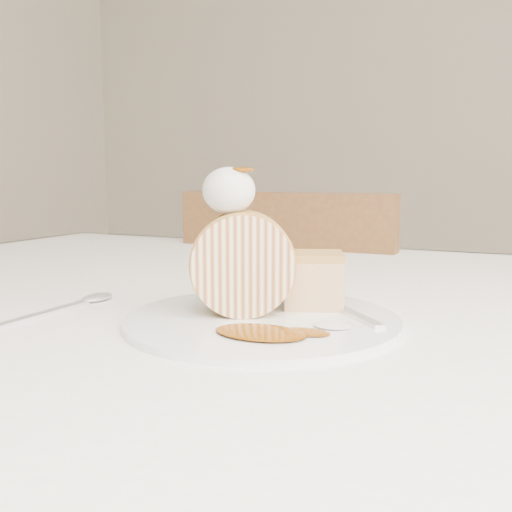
% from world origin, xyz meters
% --- Properties ---
extents(table, '(1.40, 0.90, 0.75)m').
position_xyz_m(table, '(0.00, 0.20, 0.66)').
color(table, white).
rests_on(table, ground).
extents(chair_far, '(0.41, 0.41, 0.85)m').
position_xyz_m(chair_far, '(-0.18, 0.68, 0.48)').
color(chair_far, brown).
rests_on(chair_far, ground).
extents(plate, '(0.31, 0.31, 0.01)m').
position_xyz_m(plate, '(-0.00, 0.08, 0.75)').
color(plate, white).
rests_on(plate, table).
extents(roulade_slice, '(0.10, 0.08, 0.09)m').
position_xyz_m(roulade_slice, '(-0.02, 0.08, 0.80)').
color(roulade_slice, beige).
rests_on(roulade_slice, plate).
extents(cake_chunk, '(0.07, 0.06, 0.04)m').
position_xyz_m(cake_chunk, '(0.03, 0.13, 0.78)').
color(cake_chunk, tan).
rests_on(cake_chunk, plate).
extents(whipped_cream, '(0.05, 0.05, 0.04)m').
position_xyz_m(whipped_cream, '(-0.03, 0.07, 0.86)').
color(whipped_cream, white).
rests_on(whipped_cream, roulade_slice).
extents(caramel_drizzle, '(0.02, 0.02, 0.01)m').
position_xyz_m(caramel_drizzle, '(-0.02, 0.08, 0.89)').
color(caramel_drizzle, '#6A3304').
rests_on(caramel_drizzle, whipped_cream).
extents(caramel_pool, '(0.09, 0.07, 0.00)m').
position_xyz_m(caramel_pool, '(0.02, 0.02, 0.76)').
color(caramel_pool, '#6A3304').
rests_on(caramel_pool, plate).
extents(fork, '(0.11, 0.12, 0.00)m').
position_xyz_m(fork, '(0.07, 0.11, 0.76)').
color(fork, silver).
rests_on(fork, plate).
extents(spoon, '(0.03, 0.14, 0.00)m').
position_xyz_m(spoon, '(-0.20, 0.02, 0.75)').
color(spoon, silver).
rests_on(spoon, table).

